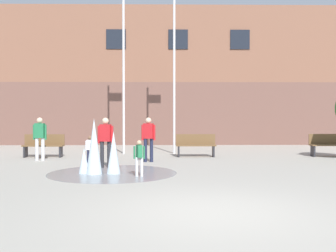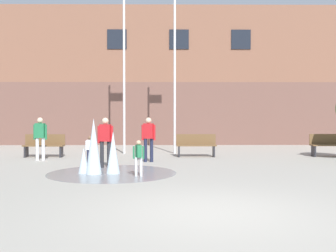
{
  "view_description": "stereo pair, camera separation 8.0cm",
  "coord_description": "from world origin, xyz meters",
  "px_view_note": "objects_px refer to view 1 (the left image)",
  "views": [
    {
      "loc": [
        -0.89,
        -6.62,
        1.64
      ],
      "look_at": [
        -0.7,
        6.9,
        1.3
      ],
      "focal_mm": 42.0,
      "sensor_mm": 36.0,
      "label": 1
    },
    {
      "loc": [
        -0.81,
        -6.62,
        1.64
      ],
      "look_at": [
        -0.7,
        6.9,
        1.3
      ],
      "focal_mm": 42.0,
      "sensor_mm": 36.0,
      "label": 2
    }
  ],
  "objects_px": {
    "adult_in_red": "(40,135)",
    "child_running": "(90,148)",
    "park_bench_center": "(329,145)",
    "child_with_pink_shirt": "(139,155)",
    "adult_near_bench": "(148,136)",
    "flagpole_left": "(124,52)",
    "adult_watching": "(106,138)",
    "park_bench_under_left_flagpole": "(196,145)",
    "park_bench_left_of_flagpoles": "(44,145)",
    "flagpole_right": "(175,53)"
  },
  "relations": [
    {
      "from": "park_bench_center",
      "to": "child_with_pink_shirt",
      "type": "xyz_separation_m",
      "value": [
        -7.45,
        -5.25,
        0.1
      ]
    },
    {
      "from": "flagpole_right",
      "to": "adult_watching",
      "type": "bearing_deg",
      "value": -116.43
    },
    {
      "from": "child_running",
      "to": "flagpole_left",
      "type": "relative_size",
      "value": 0.12
    },
    {
      "from": "adult_in_red",
      "to": "adult_near_bench",
      "type": "xyz_separation_m",
      "value": [
        4.01,
        -0.47,
        0.0
      ]
    },
    {
      "from": "child_with_pink_shirt",
      "to": "child_running",
      "type": "xyz_separation_m",
      "value": [
        -1.76,
        2.37,
        0.0
      ]
    },
    {
      "from": "park_bench_center",
      "to": "adult_near_bench",
      "type": "relative_size",
      "value": 1.01
    },
    {
      "from": "adult_in_red",
      "to": "child_with_pink_shirt",
      "type": "height_order",
      "value": "adult_in_red"
    },
    {
      "from": "park_bench_left_of_flagpoles",
      "to": "child_running",
      "type": "distance_m",
      "value": 3.61
    },
    {
      "from": "child_with_pink_shirt",
      "to": "park_bench_center",
      "type": "bearing_deg",
      "value": 104.42
    },
    {
      "from": "child_with_pink_shirt",
      "to": "adult_near_bench",
      "type": "bearing_deg",
      "value": 157.0
    },
    {
      "from": "adult_watching",
      "to": "child_running",
      "type": "relative_size",
      "value": 1.61
    },
    {
      "from": "child_with_pink_shirt",
      "to": "park_bench_under_left_flagpole",
      "type": "bearing_deg",
      "value": 138.21
    },
    {
      "from": "park_bench_under_left_flagpole",
      "to": "child_running",
      "type": "xyz_separation_m",
      "value": [
        -3.75,
        -2.79,
        0.1
      ]
    },
    {
      "from": "adult_in_red",
      "to": "flagpole_left",
      "type": "distance_m",
      "value": 5.27
    },
    {
      "from": "adult_near_bench",
      "to": "flagpole_right",
      "type": "height_order",
      "value": "flagpole_right"
    },
    {
      "from": "park_bench_under_left_flagpole",
      "to": "park_bench_center",
      "type": "distance_m",
      "value": 5.47
    },
    {
      "from": "park_bench_under_left_flagpole",
      "to": "adult_watching",
      "type": "xyz_separation_m",
      "value": [
        -3.16,
        -3.34,
        0.45
      ]
    },
    {
      "from": "adult_near_bench",
      "to": "park_bench_left_of_flagpoles",
      "type": "bearing_deg",
      "value": -4.73
    },
    {
      "from": "park_bench_left_of_flagpoles",
      "to": "child_running",
      "type": "xyz_separation_m",
      "value": [
        2.36,
        -2.73,
        0.1
      ]
    },
    {
      "from": "park_bench_left_of_flagpoles",
      "to": "park_bench_center",
      "type": "relative_size",
      "value": 1.0
    },
    {
      "from": "child_with_pink_shirt",
      "to": "park_bench_left_of_flagpoles",
      "type": "bearing_deg",
      "value": -161.81
    },
    {
      "from": "park_bench_under_left_flagpole",
      "to": "child_running",
      "type": "bearing_deg",
      "value": -143.3
    },
    {
      "from": "park_bench_under_left_flagpole",
      "to": "adult_in_red",
      "type": "relative_size",
      "value": 1.01
    },
    {
      "from": "park_bench_left_of_flagpoles",
      "to": "flagpole_left",
      "type": "xyz_separation_m",
      "value": [
        3.09,
        1.45,
        3.97
      ]
    },
    {
      "from": "adult_watching",
      "to": "adult_near_bench",
      "type": "relative_size",
      "value": 1.0
    },
    {
      "from": "child_with_pink_shirt",
      "to": "adult_watching",
      "type": "relative_size",
      "value": 0.62
    },
    {
      "from": "adult_near_bench",
      "to": "child_running",
      "type": "bearing_deg",
      "value": 45.35
    },
    {
      "from": "adult_watching",
      "to": "adult_near_bench",
      "type": "height_order",
      "value": "same"
    },
    {
      "from": "park_bench_under_left_flagpole",
      "to": "child_running",
      "type": "height_order",
      "value": "child_running"
    },
    {
      "from": "park_bench_under_left_flagpole",
      "to": "adult_near_bench",
      "type": "xyz_separation_m",
      "value": [
        -1.85,
        -1.78,
        0.45
      ]
    },
    {
      "from": "park_bench_left_of_flagpoles",
      "to": "adult_near_bench",
      "type": "xyz_separation_m",
      "value": [
        4.25,
        -1.72,
        0.45
      ]
    },
    {
      "from": "park_bench_left_of_flagpoles",
      "to": "flagpole_left",
      "type": "bearing_deg",
      "value": 25.17
    },
    {
      "from": "park_bench_center",
      "to": "child_running",
      "type": "bearing_deg",
      "value": -162.61
    },
    {
      "from": "flagpole_left",
      "to": "flagpole_right",
      "type": "bearing_deg",
      "value": 0.0
    },
    {
      "from": "park_bench_center",
      "to": "adult_near_bench",
      "type": "xyz_separation_m",
      "value": [
        -7.32,
        -1.88,
        0.45
      ]
    },
    {
      "from": "flagpole_left",
      "to": "park_bench_center",
      "type": "bearing_deg",
      "value": -8.68
    },
    {
      "from": "park_bench_left_of_flagpoles",
      "to": "flagpole_right",
      "type": "xyz_separation_m",
      "value": [
        5.3,
        1.45,
        3.92
      ]
    },
    {
      "from": "flagpole_left",
      "to": "child_running",
      "type": "bearing_deg",
      "value": -99.94
    },
    {
      "from": "adult_near_bench",
      "to": "flagpole_right",
      "type": "distance_m",
      "value": 4.81
    },
    {
      "from": "park_bench_center",
      "to": "adult_in_red",
      "type": "xyz_separation_m",
      "value": [
        -11.33,
        -1.41,
        0.45
      ]
    },
    {
      "from": "park_bench_under_left_flagpole",
      "to": "park_bench_left_of_flagpoles",
      "type": "bearing_deg",
      "value": -179.41
    },
    {
      "from": "adult_in_red",
      "to": "child_running",
      "type": "height_order",
      "value": "adult_in_red"
    },
    {
      "from": "child_running",
      "to": "adult_near_bench",
      "type": "bearing_deg",
      "value": -142.76
    },
    {
      "from": "child_running",
      "to": "flagpole_left",
      "type": "xyz_separation_m",
      "value": [
        0.73,
        4.18,
        3.87
      ]
    },
    {
      "from": "park_bench_under_left_flagpole",
      "to": "flagpole_right",
      "type": "height_order",
      "value": "flagpole_right"
    },
    {
      "from": "child_running",
      "to": "adult_near_bench",
      "type": "distance_m",
      "value": 2.18
    },
    {
      "from": "flagpole_right",
      "to": "adult_near_bench",
      "type": "bearing_deg",
      "value": -108.25
    },
    {
      "from": "park_bench_center",
      "to": "park_bench_left_of_flagpoles",
      "type": "bearing_deg",
      "value": -179.23
    },
    {
      "from": "park_bench_center",
      "to": "flagpole_left",
      "type": "relative_size",
      "value": 0.19
    },
    {
      "from": "park_bench_left_of_flagpoles",
      "to": "adult_watching",
      "type": "distance_m",
      "value": 4.43
    }
  ]
}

